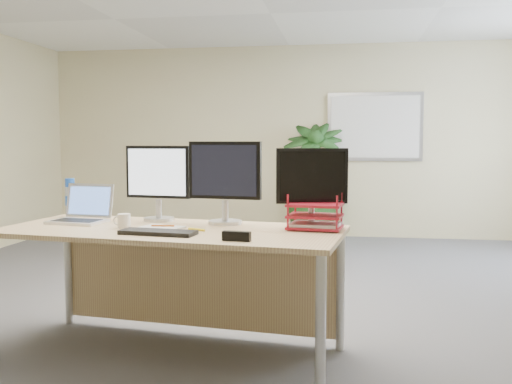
% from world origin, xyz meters
% --- Properties ---
extents(floor, '(8.00, 8.00, 0.00)m').
position_xyz_m(floor, '(0.00, 0.00, 0.00)').
color(floor, '#4D4D52').
rests_on(floor, ground).
extents(back_wall, '(7.00, 0.04, 2.70)m').
position_xyz_m(back_wall, '(0.00, 4.00, 1.35)').
color(back_wall, '#C7B78C').
rests_on(back_wall, floor).
extents(whiteboard, '(1.30, 0.04, 0.95)m').
position_xyz_m(whiteboard, '(1.20, 3.97, 1.55)').
color(whiteboard, '#AFAFB4').
rests_on(whiteboard, back_wall).
extents(desk, '(2.18, 1.12, 0.81)m').
position_xyz_m(desk, '(-0.23, -0.68, 0.63)').
color(desk, tan).
rests_on(desk, floor).
extents(floor_plant, '(0.92, 0.92, 1.50)m').
position_xyz_m(floor_plant, '(0.35, 3.70, 0.75)').
color(floor_plant, '#153412').
rests_on(floor_plant, floor).
extents(monitor_left, '(0.46, 0.21, 0.51)m').
position_xyz_m(monitor_left, '(-0.43, -0.47, 1.10)').
color(monitor_left, '#B8B8BD').
rests_on(monitor_left, desk).
extents(monitor_right, '(0.48, 0.22, 0.53)m').
position_xyz_m(monitor_right, '(0.05, -0.55, 1.11)').
color(monitor_right, '#B8B8BD').
rests_on(monitor_right, desk).
extents(monitor_dark, '(0.44, 0.20, 0.49)m').
position_xyz_m(monitor_dark, '(0.61, -0.61, 1.09)').
color(monitor_dark, '#B8B8BD').
rests_on(monitor_dark, desk).
extents(laptop, '(0.38, 0.34, 0.25)m').
position_xyz_m(laptop, '(-0.91, -0.60, 0.87)').
color(laptop, silver).
rests_on(laptop, desk).
extents(keyboard, '(0.46, 0.20, 0.02)m').
position_xyz_m(keyboard, '(-0.24, -1.02, 0.82)').
color(keyboard, black).
rests_on(keyboard, desk).
extents(coffee_mug, '(0.12, 0.08, 0.09)m').
position_xyz_m(coffee_mug, '(-0.53, -0.82, 0.85)').
color(coffee_mug, white).
rests_on(coffee_mug, desk).
extents(spiral_notebook, '(0.30, 0.25, 0.01)m').
position_xyz_m(spiral_notebook, '(-0.30, -0.81, 0.81)').
color(spiral_notebook, silver).
rests_on(spiral_notebook, desk).
extents(orange_pen, '(0.14, 0.02, 0.01)m').
position_xyz_m(orange_pen, '(-0.29, -0.81, 0.82)').
color(orange_pen, '#D06017').
rests_on(orange_pen, spiral_notebook).
extents(yellow_highlighter, '(0.11, 0.06, 0.02)m').
position_xyz_m(yellow_highlighter, '(-0.06, -0.85, 0.81)').
color(yellow_highlighter, yellow).
rests_on(yellow_highlighter, desk).
extents(water_bottle, '(0.07, 0.07, 0.27)m').
position_xyz_m(water_bottle, '(-1.11, -0.38, 0.94)').
color(water_bottle, silver).
rests_on(water_bottle, desk).
extents(letter_tray, '(0.35, 0.28, 0.15)m').
position_xyz_m(letter_tray, '(0.64, -0.69, 0.87)').
color(letter_tray, maroon).
rests_on(letter_tray, desk).
extents(stapler, '(0.16, 0.06, 0.05)m').
position_xyz_m(stapler, '(0.25, -1.16, 0.83)').
color(stapler, black).
rests_on(stapler, desk).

